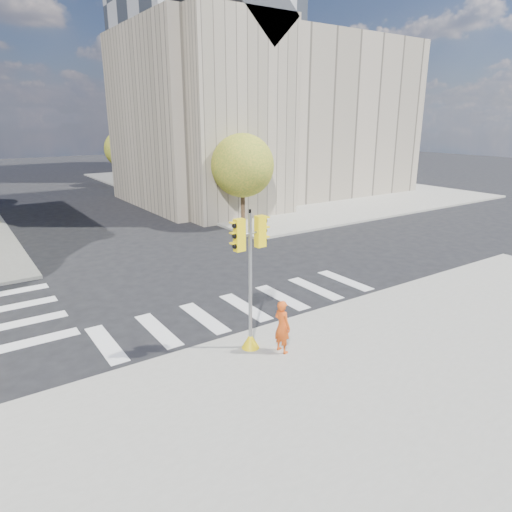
{
  "coord_description": "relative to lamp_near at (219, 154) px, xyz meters",
  "views": [
    {
      "loc": [
        -8.97,
        -15.85,
        7.06
      ],
      "look_at": [
        0.24,
        -2.28,
        2.1
      ],
      "focal_mm": 32.0,
      "sensor_mm": 36.0,
      "label": 1
    }
  ],
  "objects": [
    {
      "name": "photographer",
      "position": [
        -9.21,
        -19.83,
        -3.59
      ],
      "size": [
        0.47,
        0.65,
        1.68
      ],
      "primitive_type": "imported",
      "rotation": [
        0.0,
        0.0,
        1.68
      ],
      "color": "#D24A13",
      "rests_on": "sidewalk_near"
    },
    {
      "name": "office_tower",
      "position": [
        14.0,
        28.0,
        10.42
      ],
      "size": [
        20.0,
        18.0,
        30.0
      ],
      "primitive_type": "cube",
      "color": "#9EA0A3",
      "rests_on": "ground"
    },
    {
      "name": "tree_re_near",
      "position": [
        -0.5,
        -4.0,
        -0.53
      ],
      "size": [
        4.2,
        4.2,
        6.16
      ],
      "color": "#382616",
      "rests_on": "ground"
    },
    {
      "name": "lamp_far",
      "position": [
        0.0,
        14.0,
        0.0
      ],
      "size": [
        0.35,
        0.18,
        8.11
      ],
      "color": "black",
      "rests_on": "sidewalk_far_right"
    },
    {
      "name": "sidewalk_far_right",
      "position": [
        12.0,
        12.0,
        -4.5
      ],
      "size": [
        28.0,
        40.0,
        0.15
      ],
      "primitive_type": "cube",
      "color": "gray",
      "rests_on": "ground"
    },
    {
      "name": "traffic_signal",
      "position": [
        -9.87,
        -19.08,
        -2.57
      ],
      "size": [
        1.07,
        0.56,
        4.41
      ],
      "rotation": [
        0.0,
        0.0,
        0.06
      ],
      "color": "yellow",
      "rests_on": "sidewalk_near"
    },
    {
      "name": "civic_building",
      "position": [
        7.59,
        5.12,
        2.68
      ],
      "size": [
        26.0,
        16.0,
        19.39
      ],
      "color": "gray",
      "rests_on": "ground"
    },
    {
      "name": "tree_re_mid",
      "position": [
        -0.5,
        8.0,
        -0.23
      ],
      "size": [
        4.6,
        4.6,
        6.66
      ],
      "color": "#382616",
      "rests_on": "ground"
    },
    {
      "name": "sidewalk_near",
      "position": [
        -8.0,
        -25.0,
        -4.5
      ],
      "size": [
        30.0,
        14.0,
        0.15
      ],
      "primitive_type": "cube",
      "color": "gray",
      "rests_on": "ground"
    },
    {
      "name": "lamp_near",
      "position": [
        0.0,
        0.0,
        0.0
      ],
      "size": [
        0.35,
        0.18,
        8.11
      ],
      "color": "black",
      "rests_on": "sidewalk_far_right"
    },
    {
      "name": "ground",
      "position": [
        -8.0,
        -14.0,
        -4.58
      ],
      "size": [
        160.0,
        160.0,
        0.0
      ],
      "primitive_type": "plane",
      "color": "black",
      "rests_on": "ground"
    },
    {
      "name": "tree_re_far",
      "position": [
        -0.5,
        20.0,
        -0.71
      ],
      "size": [
        4.0,
        4.0,
        5.88
      ],
      "color": "#382616",
      "rests_on": "ground"
    }
  ]
}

